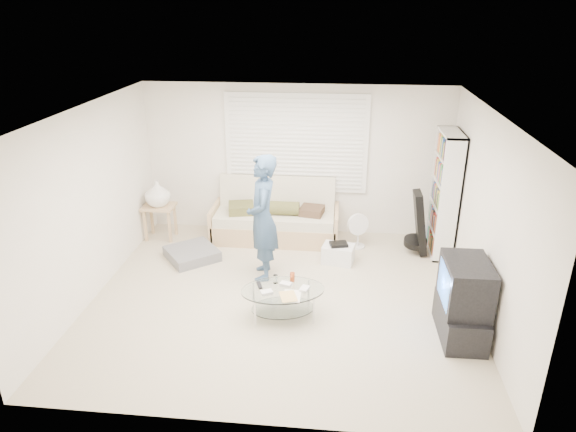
# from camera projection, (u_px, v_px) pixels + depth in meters

# --- Properties ---
(ground) EXTENTS (5.00, 5.00, 0.00)m
(ground) POSITION_uv_depth(u_px,v_px,m) (281.00, 298.00, 6.89)
(ground) COLOR #C1B396
(ground) RESTS_ON ground
(room_shell) EXTENTS (5.02, 4.52, 2.51)m
(room_shell) POSITION_uv_depth(u_px,v_px,m) (285.00, 171.00, 6.70)
(room_shell) COLOR silver
(room_shell) RESTS_ON ground
(window_blinds) EXTENTS (2.32, 0.08, 1.62)m
(window_blinds) POSITION_uv_depth(u_px,v_px,m) (296.00, 144.00, 8.32)
(window_blinds) COLOR silver
(window_blinds) RESTS_ON ground
(futon_sofa) EXTENTS (2.08, 0.84, 1.01)m
(futon_sofa) POSITION_uv_depth(u_px,v_px,m) (276.00, 220.00, 8.51)
(futon_sofa) COLOR tan
(futon_sofa) RESTS_ON ground
(grey_floor_pillow) EXTENTS (0.97, 0.97, 0.16)m
(grey_floor_pillow) POSITION_uv_depth(u_px,v_px,m) (192.00, 254.00, 7.93)
(grey_floor_pillow) COLOR slate
(grey_floor_pillow) RESTS_ON ground
(side_table) EXTENTS (0.51, 0.41, 1.01)m
(side_table) POSITION_uv_depth(u_px,v_px,m) (158.00, 196.00, 8.36)
(side_table) COLOR tan
(side_table) RESTS_ON ground
(bookshelf) EXTENTS (0.31, 0.81, 1.93)m
(bookshelf) POSITION_uv_depth(u_px,v_px,m) (444.00, 194.00, 7.81)
(bookshelf) COLOR white
(bookshelf) RESTS_ON ground
(guitar_case) EXTENTS (0.36, 0.37, 1.00)m
(guitar_case) POSITION_uv_depth(u_px,v_px,m) (419.00, 227.00, 7.95)
(guitar_case) COLOR black
(guitar_case) RESTS_ON ground
(floor_fan) EXTENTS (0.36, 0.24, 0.59)m
(floor_fan) POSITION_uv_depth(u_px,v_px,m) (358.00, 228.00, 8.19)
(floor_fan) COLOR white
(floor_fan) RESTS_ON ground
(storage_bin) EXTENTS (0.52, 0.41, 0.32)m
(storage_bin) POSITION_uv_depth(u_px,v_px,m) (338.00, 253.00, 7.79)
(storage_bin) COLOR white
(storage_bin) RESTS_ON ground
(tv_unit) EXTENTS (0.51, 0.90, 0.97)m
(tv_unit) POSITION_uv_depth(u_px,v_px,m) (463.00, 301.00, 5.94)
(tv_unit) COLOR black
(tv_unit) RESTS_ON ground
(coffee_table) EXTENTS (1.15, 0.87, 0.51)m
(coffee_table) POSITION_uv_depth(u_px,v_px,m) (283.00, 294.00, 6.38)
(coffee_table) COLOR silver
(coffee_table) RESTS_ON ground
(standing_person) EXTENTS (0.53, 0.72, 1.81)m
(standing_person) POSITION_uv_depth(u_px,v_px,m) (263.00, 218.00, 7.10)
(standing_person) COLOR navy
(standing_person) RESTS_ON ground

